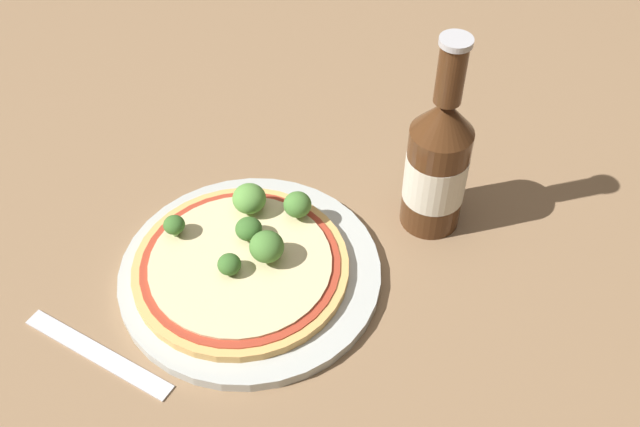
{
  "coord_description": "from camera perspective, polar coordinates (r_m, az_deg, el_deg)",
  "views": [
    {
      "loc": [
        -0.24,
        -0.45,
        0.61
      ],
      "look_at": [
        0.07,
        -0.04,
        0.06
      ],
      "focal_mm": 42.0,
      "sensor_mm": 36.0,
      "label": 1
    }
  ],
  "objects": [
    {
      "name": "ground_plane",
      "position": [
        0.79,
        -5.64,
        -3.65
      ],
      "size": [
        3.0,
        3.0,
        0.0
      ],
      "primitive_type": "plane",
      "color": "#846647"
    },
    {
      "name": "broccoli_floret_3",
      "position": [
        0.74,
        -6.93,
        -3.87
      ],
      "size": [
        0.02,
        0.02,
        0.02
      ],
      "color": "#7A9E5B",
      "rests_on": "pizza"
    },
    {
      "name": "fork",
      "position": [
        0.75,
        -16.6,
        -10.16
      ],
      "size": [
        0.08,
        0.16,
        0.0
      ],
      "rotation": [
        0.0,
        0.0,
        1.96
      ],
      "color": "silver",
      "rests_on": "ground_plane"
    },
    {
      "name": "broccoli_floret_2",
      "position": [
        0.78,
        -1.6,
        0.55
      ],
      "size": [
        0.03,
        0.03,
        0.03
      ],
      "color": "#7A9E5B",
      "rests_on": "pizza"
    },
    {
      "name": "broccoli_floret_0",
      "position": [
        0.74,
        -4.08,
        -2.54
      ],
      "size": [
        0.03,
        0.03,
        0.03
      ],
      "color": "#7A9E5B",
      "rests_on": "pizza"
    },
    {
      "name": "broccoli_floret_1",
      "position": [
        0.78,
        -11.05,
        -0.87
      ],
      "size": [
        0.02,
        0.02,
        0.02
      ],
      "color": "#7A9E5B",
      "rests_on": "pizza"
    },
    {
      "name": "pizza",
      "position": [
        0.76,
        -6.06,
        -3.99
      ],
      "size": [
        0.22,
        0.22,
        0.01
      ],
      "color": "tan",
      "rests_on": "plate"
    },
    {
      "name": "beer_bottle",
      "position": [
        0.78,
        8.93,
        3.86
      ],
      "size": [
        0.07,
        0.07,
        0.23
      ],
      "color": "#472814",
      "rests_on": "ground_plane"
    },
    {
      "name": "plate",
      "position": [
        0.77,
        -5.33,
        -4.53
      ],
      "size": [
        0.27,
        0.27,
        0.01
      ],
      "color": "#B2B7B2",
      "rests_on": "ground_plane"
    },
    {
      "name": "broccoli_floret_4",
      "position": [
        0.77,
        -5.45,
        -1.18
      ],
      "size": [
        0.03,
        0.03,
        0.02
      ],
      "color": "#7A9E5B",
      "rests_on": "pizza"
    },
    {
      "name": "broccoli_floret_5",
      "position": [
        0.79,
        -5.41,
        1.14
      ],
      "size": [
        0.04,
        0.04,
        0.03
      ],
      "color": "#7A9E5B",
      "rests_on": "pizza"
    }
  ]
}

